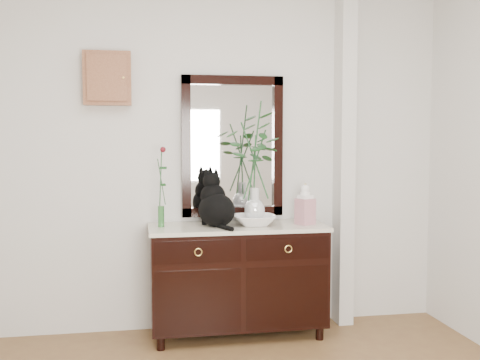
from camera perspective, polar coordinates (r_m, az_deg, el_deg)
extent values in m
cube|color=silver|center=(4.42, -2.08, 2.26)|extent=(3.60, 0.04, 2.70)
cube|color=silver|center=(4.59, 10.54, 2.27)|extent=(0.12, 0.20, 2.70)
cube|color=black|center=(4.31, -0.24, -9.75)|extent=(1.30, 0.50, 0.82)
cube|color=beige|center=(4.24, -0.24, -4.83)|extent=(1.33, 0.52, 0.03)
cube|color=black|center=(4.42, -0.77, 3.43)|extent=(0.80, 0.06, 1.10)
cube|color=white|center=(4.43, -0.80, 3.43)|extent=(0.66, 0.01, 0.96)
cube|color=brown|center=(4.36, -13.33, 10.02)|extent=(0.35, 0.10, 0.40)
imported|color=white|center=(4.23, 1.49, -4.10)|extent=(0.33, 0.33, 0.08)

